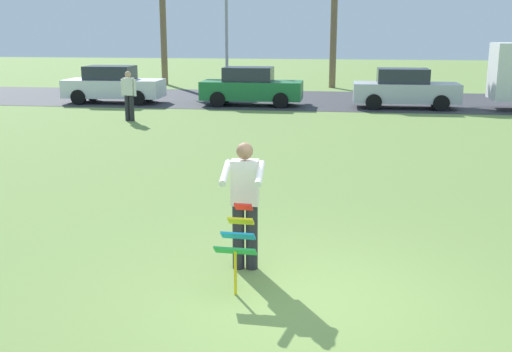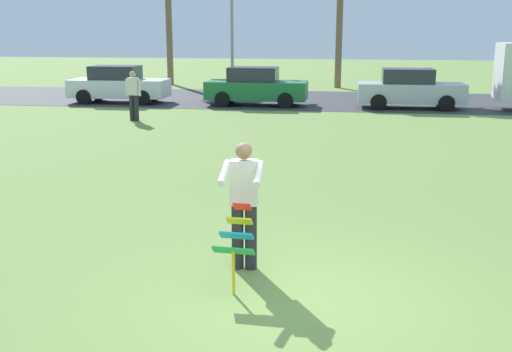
# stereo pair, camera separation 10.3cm
# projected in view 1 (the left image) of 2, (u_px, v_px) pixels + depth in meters

# --- Properties ---
(ground_plane) EXTENTS (120.00, 120.00, 0.00)m
(ground_plane) POSITION_uv_depth(u_px,v_px,m) (305.00, 304.00, 7.29)
(ground_plane) COLOR olive
(road_strip) EXTENTS (120.00, 8.00, 0.01)m
(road_strip) POSITION_uv_depth(u_px,v_px,m) (338.00, 100.00, 27.92)
(road_strip) COLOR #38383D
(road_strip) RESTS_ON ground
(person_kite_flyer) EXTENTS (0.56, 0.67, 1.73)m
(person_kite_flyer) POSITION_uv_depth(u_px,v_px,m) (245.00, 201.00, 8.15)
(person_kite_flyer) COLOR #26262B
(person_kite_flyer) RESTS_ON ground
(kite_held) EXTENTS (0.52, 0.64, 1.04)m
(kite_held) POSITION_uv_depth(u_px,v_px,m) (238.00, 237.00, 7.56)
(kite_held) COLOR red
(kite_held) RESTS_ON ground
(parked_car_white) EXTENTS (4.24, 1.91, 1.60)m
(parked_car_white) POSITION_uv_depth(u_px,v_px,m) (113.00, 85.00, 26.80)
(parked_car_white) COLOR white
(parked_car_white) RESTS_ON ground
(parked_car_green) EXTENTS (4.21, 1.85, 1.60)m
(parked_car_green) POSITION_uv_depth(u_px,v_px,m) (251.00, 87.00, 25.94)
(parked_car_green) COLOR #1E7238
(parked_car_green) RESTS_ON ground
(parked_car_silver) EXTENTS (4.22, 1.87, 1.60)m
(parked_car_silver) POSITION_uv_depth(u_px,v_px,m) (405.00, 89.00, 25.04)
(parked_car_silver) COLOR silver
(parked_car_silver) RESTS_ON ground
(streetlight_pole) EXTENTS (0.24, 1.65, 7.00)m
(streetlight_pole) POSITION_uv_depth(u_px,v_px,m) (227.00, 12.00, 32.33)
(streetlight_pole) COLOR #9E9EA3
(streetlight_pole) RESTS_ON ground
(person_walker_near) EXTENTS (0.57, 0.26, 1.73)m
(person_walker_near) POSITION_uv_depth(u_px,v_px,m) (129.00, 94.00, 21.54)
(person_walker_near) COLOR #26262B
(person_walker_near) RESTS_ON ground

